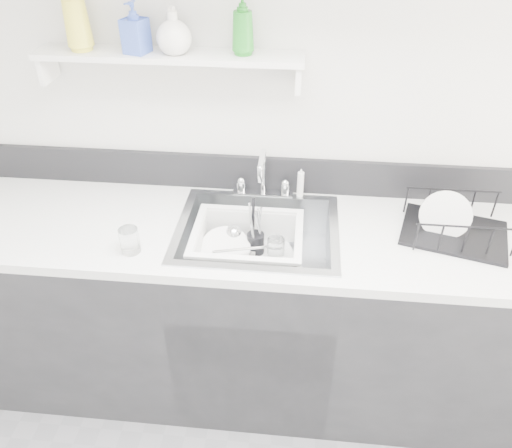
# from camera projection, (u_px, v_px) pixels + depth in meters

# --- Properties ---
(room_shell) EXTENTS (3.50, 3.00, 2.60)m
(room_shell) POSITION_uv_depth(u_px,v_px,m) (213.00, 147.00, 0.87)
(room_shell) COLOR silver
(room_shell) RESTS_ON ground
(counter_run) EXTENTS (3.20, 0.62, 0.92)m
(counter_run) POSITION_uv_depth(u_px,v_px,m) (257.00, 312.00, 2.24)
(counter_run) COLOR black
(counter_run) RESTS_ON ground
(backsplash) EXTENTS (3.20, 0.02, 0.16)m
(backsplash) POSITION_uv_depth(u_px,v_px,m) (264.00, 174.00, 2.16)
(backsplash) COLOR black
(backsplash) RESTS_ON counter_run
(sink) EXTENTS (0.64, 0.52, 0.20)m
(sink) POSITION_uv_depth(u_px,v_px,m) (257.00, 247.00, 2.02)
(sink) COLOR silver
(sink) RESTS_ON counter_run
(faucet) EXTENTS (0.26, 0.18, 0.23)m
(faucet) POSITION_uv_depth(u_px,v_px,m) (263.00, 184.00, 2.13)
(faucet) COLOR silver
(faucet) RESTS_ON counter_run
(side_sprayer) EXTENTS (0.03, 0.03, 0.14)m
(side_sprayer) POSITION_uv_depth(u_px,v_px,m) (300.00, 183.00, 2.12)
(side_sprayer) COLOR silver
(side_sprayer) RESTS_ON counter_run
(wall_shelf) EXTENTS (1.00, 0.16, 0.12)m
(wall_shelf) POSITION_uv_depth(u_px,v_px,m) (169.00, 58.00, 1.84)
(wall_shelf) COLOR silver
(wall_shelf) RESTS_ON room_shell
(wash_tub) EXTENTS (0.54, 0.49, 0.17)m
(wash_tub) POSITION_uv_depth(u_px,v_px,m) (248.00, 248.00, 2.01)
(wash_tub) COLOR silver
(wash_tub) RESTS_ON sink
(plate_stack) EXTENTS (0.25, 0.24, 0.10)m
(plate_stack) POSITION_uv_depth(u_px,v_px,m) (228.00, 253.00, 2.05)
(plate_stack) COLOR white
(plate_stack) RESTS_ON wash_tub
(utensil_cup) EXTENTS (0.07, 0.07, 0.24)m
(utensil_cup) POSITION_uv_depth(u_px,v_px,m) (255.00, 241.00, 2.07)
(utensil_cup) COLOR black
(utensil_cup) RESTS_ON wash_tub
(ladle) EXTENTS (0.25, 0.32, 0.09)m
(ladle) POSITION_uv_depth(u_px,v_px,m) (241.00, 249.00, 2.04)
(ladle) COLOR silver
(ladle) RESTS_ON wash_tub
(tumbler_in_tub) EXTENTS (0.09, 0.09, 0.10)m
(tumbler_in_tub) POSITION_uv_depth(u_px,v_px,m) (276.00, 249.00, 2.03)
(tumbler_in_tub) COLOR white
(tumbler_in_tub) RESTS_ON wash_tub
(tumbler_counter) EXTENTS (0.08, 0.08, 0.10)m
(tumbler_counter) POSITION_uv_depth(u_px,v_px,m) (130.00, 240.00, 1.83)
(tumbler_counter) COLOR white
(tumbler_counter) RESTS_ON counter_run
(dish_rack) EXTENTS (0.45, 0.38, 0.14)m
(dish_rack) POSITION_uv_depth(u_px,v_px,m) (457.00, 220.00, 1.90)
(dish_rack) COLOR black
(dish_rack) RESTS_ON counter_run
(bowl_small) EXTENTS (0.13, 0.13, 0.03)m
(bowl_small) POSITION_uv_depth(u_px,v_px,m) (280.00, 266.00, 2.00)
(bowl_small) COLOR white
(bowl_small) RESTS_ON wash_tub
(soap_bottle_a) EXTENTS (0.12, 0.12, 0.25)m
(soap_bottle_a) POSITION_uv_depth(u_px,v_px,m) (75.00, 15.00, 1.78)
(soap_bottle_a) COLOR yellow
(soap_bottle_a) RESTS_ON wall_shelf
(soap_bottle_b) EXTENTS (0.10, 0.10, 0.18)m
(soap_bottle_b) POSITION_uv_depth(u_px,v_px,m) (135.00, 28.00, 1.77)
(soap_bottle_b) COLOR #3A56BB
(soap_bottle_b) RESTS_ON wall_shelf
(soap_bottle_c) EXTENTS (0.15, 0.15, 0.16)m
(soap_bottle_c) POSITION_uv_depth(u_px,v_px,m) (173.00, 31.00, 1.77)
(soap_bottle_c) COLOR silver
(soap_bottle_c) RESTS_ON wall_shelf
(soap_bottle_d) EXTENTS (0.09, 0.09, 0.21)m
(soap_bottle_d) POSITION_uv_depth(u_px,v_px,m) (243.00, 25.00, 1.75)
(soap_bottle_d) COLOR #1C7E1E
(soap_bottle_d) RESTS_ON wall_shelf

